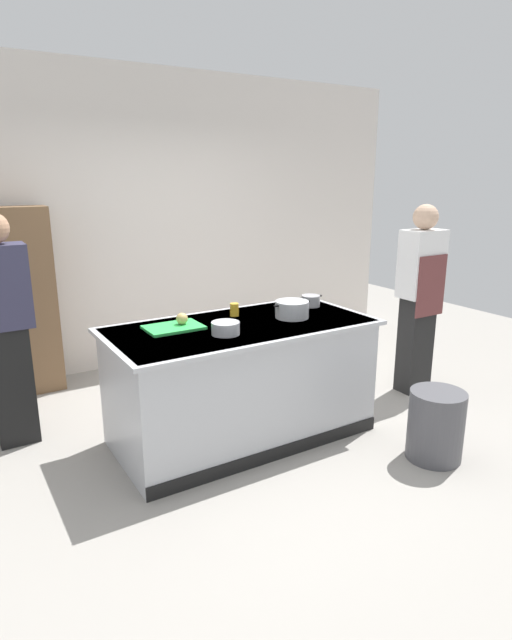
{
  "coord_description": "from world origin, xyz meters",
  "views": [
    {
      "loc": [
        -1.87,
        -3.25,
        1.96
      ],
      "look_at": [
        0.25,
        0.2,
        0.85
      ],
      "focal_mm": 29.69,
      "sensor_mm": 36.0,
      "label": 1
    }
  ],
  "objects_px": {
    "onion": "(182,319)",
    "mixing_bowl": "(226,328)",
    "trash_bin": "(436,425)",
    "sauce_pan": "(311,301)",
    "juice_cup": "(234,310)",
    "person_chef": "(419,295)",
    "stock_pot": "(292,309)",
    "person_guest": "(5,326)"
  },
  "relations": [
    {
      "from": "onion",
      "to": "person_chef",
      "type": "height_order",
      "value": "person_chef"
    },
    {
      "from": "stock_pot",
      "to": "mixing_bowl",
      "type": "xyz_separation_m",
      "value": [
        -0.65,
        -0.12,
        -0.02
      ]
    },
    {
      "from": "sauce_pan",
      "to": "trash_bin",
      "type": "xyz_separation_m",
      "value": [
        0.23,
        -1.19,
        -0.69
      ]
    },
    {
      "from": "mixing_bowl",
      "to": "trash_bin",
      "type": "height_order",
      "value": "mixing_bowl"
    },
    {
      "from": "stock_pot",
      "to": "sauce_pan",
      "type": "relative_size",
      "value": 1.47
    },
    {
      "from": "onion",
      "to": "person_chef",
      "type": "bearing_deg",
      "value": -5.65
    },
    {
      "from": "sauce_pan",
      "to": "person_chef",
      "type": "bearing_deg",
      "value": -12.59
    },
    {
      "from": "person_chef",
      "to": "sauce_pan",
      "type": "bearing_deg",
      "value": 89.88
    },
    {
      "from": "sauce_pan",
      "to": "juice_cup",
      "type": "bearing_deg",
      "value": 175.17
    },
    {
      "from": "sauce_pan",
      "to": "person_guest",
      "type": "height_order",
      "value": "person_guest"
    },
    {
      "from": "onion",
      "to": "juice_cup",
      "type": "height_order",
      "value": "onion"
    },
    {
      "from": "juice_cup",
      "to": "person_guest",
      "type": "bearing_deg",
      "value": 159.96
    },
    {
      "from": "stock_pot",
      "to": "person_chef",
      "type": "relative_size",
      "value": 0.19
    },
    {
      "from": "onion",
      "to": "mixing_bowl",
      "type": "distance_m",
      "value": 0.37
    },
    {
      "from": "stock_pot",
      "to": "person_chef",
      "type": "distance_m",
      "value": 1.4
    },
    {
      "from": "person_chef",
      "to": "stock_pot",
      "type": "bearing_deg",
      "value": 101.71
    },
    {
      "from": "juice_cup",
      "to": "stock_pot",
      "type": "bearing_deg",
      "value": -37.87
    },
    {
      "from": "onion",
      "to": "stock_pot",
      "type": "xyz_separation_m",
      "value": [
        0.83,
        -0.2,
        0.0
      ]
    },
    {
      "from": "stock_pot",
      "to": "person_guest",
      "type": "xyz_separation_m",
      "value": [
        -1.92,
        0.85,
        -0.05
      ]
    },
    {
      "from": "juice_cup",
      "to": "person_chef",
      "type": "xyz_separation_m",
      "value": [
        1.75,
        -0.29,
        -0.04
      ]
    },
    {
      "from": "stock_pot",
      "to": "sauce_pan",
      "type": "distance_m",
      "value": 0.41
    },
    {
      "from": "stock_pot",
      "to": "person_chef",
      "type": "height_order",
      "value": "person_chef"
    },
    {
      "from": "person_chef",
      "to": "person_guest",
      "type": "relative_size",
      "value": 1.0
    },
    {
      "from": "sauce_pan",
      "to": "onion",
      "type": "bearing_deg",
      "value": -179.28
    },
    {
      "from": "mixing_bowl",
      "to": "stock_pot",
      "type": "bearing_deg",
      "value": 10.84
    },
    {
      "from": "stock_pot",
      "to": "mixing_bowl",
      "type": "bearing_deg",
      "value": -169.16
    },
    {
      "from": "person_chef",
      "to": "mixing_bowl",
      "type": "bearing_deg",
      "value": 105.42
    },
    {
      "from": "mixing_bowl",
      "to": "person_chef",
      "type": "height_order",
      "value": "person_chef"
    },
    {
      "from": "sauce_pan",
      "to": "trash_bin",
      "type": "relative_size",
      "value": 0.43
    },
    {
      "from": "stock_pot",
      "to": "juice_cup",
      "type": "bearing_deg",
      "value": 142.13
    },
    {
      "from": "juice_cup",
      "to": "trash_bin",
      "type": "height_order",
      "value": "juice_cup"
    },
    {
      "from": "stock_pot",
      "to": "sauce_pan",
      "type": "xyz_separation_m",
      "value": [
        0.34,
        0.22,
        -0.02
      ]
    },
    {
      "from": "juice_cup",
      "to": "person_guest",
      "type": "xyz_separation_m",
      "value": [
        -1.57,
        0.57,
        -0.04
      ]
    },
    {
      "from": "sauce_pan",
      "to": "mixing_bowl",
      "type": "xyz_separation_m",
      "value": [
        -0.99,
        -0.34,
        -0.0
      ]
    },
    {
      "from": "sauce_pan",
      "to": "mixing_bowl",
      "type": "distance_m",
      "value": 1.05
    },
    {
      "from": "mixing_bowl",
      "to": "juice_cup",
      "type": "bearing_deg",
      "value": 53.65
    },
    {
      "from": "mixing_bowl",
      "to": "person_guest",
      "type": "xyz_separation_m",
      "value": [
        -1.28,
        0.97,
        -0.03
      ]
    },
    {
      "from": "mixing_bowl",
      "to": "person_chef",
      "type": "distance_m",
      "value": 2.04
    },
    {
      "from": "mixing_bowl",
      "to": "person_guest",
      "type": "relative_size",
      "value": 0.11
    },
    {
      "from": "person_guest",
      "to": "mixing_bowl",
      "type": "bearing_deg",
      "value": 55.84
    },
    {
      "from": "sauce_pan",
      "to": "person_chef",
      "type": "xyz_separation_m",
      "value": [
        1.05,
        -0.23,
        -0.03
      ]
    },
    {
      "from": "onion",
      "to": "trash_bin",
      "type": "relative_size",
      "value": 0.17
    }
  ]
}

